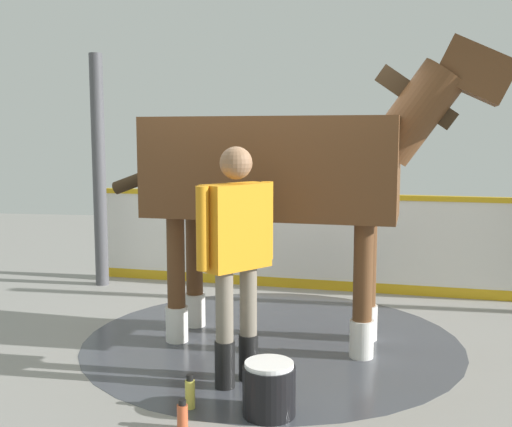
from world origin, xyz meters
name	(u,v)px	position (x,y,z in m)	size (l,w,h in m)	color
ground_plane	(255,333)	(0.00, 0.00, -0.01)	(16.00, 16.00, 0.02)	gray
wet_patch	(272,340)	(-0.21, -0.19, 0.00)	(3.40, 3.40, 0.00)	#42444C
barrier_wall	(309,245)	(1.77, -0.41, 0.54)	(0.66, 5.32, 1.16)	white
roof_post_far	(99,171)	(1.60, 2.15, 1.41)	(0.16, 0.16, 2.82)	#4C4C51
horse	(286,172)	(-0.23, -0.31, 1.53)	(1.09, 3.52, 2.64)	brown
handler	(236,248)	(-1.23, -0.05, 1.03)	(0.56, 0.50, 1.77)	black
wash_bucket	(269,389)	(-1.73, -0.35, 0.18)	(0.35, 0.35, 0.36)	black
bottle_shampoo	(190,393)	(-1.71, 0.19, 0.11)	(0.07, 0.07, 0.24)	#D8CC4C
bottle_spray	(182,415)	(-2.00, 0.17, 0.09)	(0.07, 0.07, 0.19)	#CC5933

